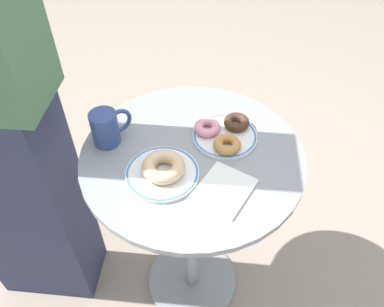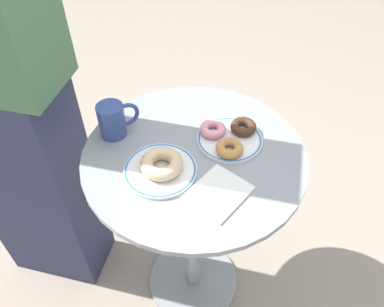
{
  "view_description": "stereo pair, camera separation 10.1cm",
  "coord_description": "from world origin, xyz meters",
  "px_view_note": "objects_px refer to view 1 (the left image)",
  "views": [
    {
      "loc": [
        -0.49,
        -0.57,
        1.54
      ],
      "look_at": [
        -0.02,
        -0.03,
        0.81
      ],
      "focal_mm": 35.83,
      "sensor_mm": 36.0,
      "label": 1
    },
    {
      "loc": [
        -0.41,
        -0.63,
        1.54
      ],
      "look_at": [
        -0.02,
        -0.03,
        0.81
      ],
      "focal_mm": 35.83,
      "sensor_mm": 36.0,
      "label": 2
    }
  ],
  "objects_px": {
    "paper_napkin": "(224,189)",
    "donut_chocolate": "(236,122)",
    "coffee_mug": "(107,128)",
    "plate_right": "(225,136)",
    "cafe_table": "(192,211)",
    "donut_pink_frosted": "(207,127)",
    "donut_glazed": "(163,167)",
    "donut_old_fashioned": "(227,144)",
    "plate_left": "(162,173)"
  },
  "relations": [
    {
      "from": "paper_napkin",
      "to": "donut_chocolate",
      "type": "bearing_deg",
      "value": 37.69
    },
    {
      "from": "paper_napkin",
      "to": "coffee_mug",
      "type": "height_order",
      "value": "coffee_mug"
    },
    {
      "from": "paper_napkin",
      "to": "plate_right",
      "type": "bearing_deg",
      "value": 45.5
    },
    {
      "from": "cafe_table",
      "to": "donut_pink_frosted",
      "type": "height_order",
      "value": "donut_pink_frosted"
    },
    {
      "from": "plate_right",
      "to": "donut_glazed",
      "type": "distance_m",
      "value": 0.22
    },
    {
      "from": "donut_old_fashioned",
      "to": "paper_napkin",
      "type": "height_order",
      "value": "donut_old_fashioned"
    },
    {
      "from": "cafe_table",
      "to": "plate_left",
      "type": "xyz_separation_m",
      "value": [
        -0.11,
        -0.01,
        0.28
      ]
    },
    {
      "from": "donut_old_fashioned",
      "to": "cafe_table",
      "type": "bearing_deg",
      "value": 144.76
    },
    {
      "from": "donut_pink_frosted",
      "to": "donut_old_fashioned",
      "type": "bearing_deg",
      "value": -93.99
    },
    {
      "from": "cafe_table",
      "to": "coffee_mug",
      "type": "distance_m",
      "value": 0.41
    },
    {
      "from": "donut_glazed",
      "to": "cafe_table",
      "type": "bearing_deg",
      "value": 6.05
    },
    {
      "from": "cafe_table",
      "to": "donut_old_fashioned",
      "type": "xyz_separation_m",
      "value": [
        0.08,
        -0.06,
        0.3
      ]
    },
    {
      "from": "donut_pink_frosted",
      "to": "coffee_mug",
      "type": "height_order",
      "value": "coffee_mug"
    },
    {
      "from": "donut_old_fashioned",
      "to": "coffee_mug",
      "type": "distance_m",
      "value": 0.34
    },
    {
      "from": "donut_chocolate",
      "to": "paper_napkin",
      "type": "relative_size",
      "value": 0.51
    },
    {
      "from": "paper_napkin",
      "to": "plate_left",
      "type": "bearing_deg",
      "value": 121.43
    },
    {
      "from": "donut_old_fashioned",
      "to": "donut_chocolate",
      "type": "bearing_deg",
      "value": 30.06
    },
    {
      "from": "paper_napkin",
      "to": "donut_old_fashioned",
      "type": "bearing_deg",
      "value": 43.02
    },
    {
      "from": "plate_left",
      "to": "donut_chocolate",
      "type": "xyz_separation_m",
      "value": [
        0.28,
        0.0,
        0.02
      ]
    },
    {
      "from": "donut_glazed",
      "to": "donut_chocolate",
      "type": "distance_m",
      "value": 0.27
    },
    {
      "from": "donut_old_fashioned",
      "to": "donut_pink_frosted",
      "type": "bearing_deg",
      "value": 86.01
    },
    {
      "from": "plate_left",
      "to": "donut_chocolate",
      "type": "bearing_deg",
      "value": 0.75
    },
    {
      "from": "donut_glazed",
      "to": "donut_pink_frosted",
      "type": "relative_size",
      "value": 1.49
    },
    {
      "from": "paper_napkin",
      "to": "coffee_mug",
      "type": "xyz_separation_m",
      "value": [
        -0.12,
        0.35,
        0.05
      ]
    },
    {
      "from": "donut_old_fashioned",
      "to": "coffee_mug",
      "type": "relative_size",
      "value": 0.63
    },
    {
      "from": "donut_glazed",
      "to": "donut_pink_frosted",
      "type": "height_order",
      "value": "donut_glazed"
    },
    {
      "from": "cafe_table",
      "to": "donut_glazed",
      "type": "bearing_deg",
      "value": -173.95
    },
    {
      "from": "donut_pink_frosted",
      "to": "paper_napkin",
      "type": "bearing_deg",
      "value": -120.66
    },
    {
      "from": "paper_napkin",
      "to": "coffee_mug",
      "type": "distance_m",
      "value": 0.37
    },
    {
      "from": "plate_left",
      "to": "donut_pink_frosted",
      "type": "height_order",
      "value": "donut_pink_frosted"
    },
    {
      "from": "donut_glazed",
      "to": "coffee_mug",
      "type": "height_order",
      "value": "coffee_mug"
    },
    {
      "from": "cafe_table",
      "to": "donut_old_fashioned",
      "type": "bearing_deg",
      "value": -35.24
    },
    {
      "from": "plate_right",
      "to": "donut_old_fashioned",
      "type": "relative_size",
      "value": 2.46
    },
    {
      "from": "plate_right",
      "to": "donut_chocolate",
      "type": "xyz_separation_m",
      "value": [
        0.05,
        0.01,
        0.02
      ]
    },
    {
      "from": "donut_glazed",
      "to": "donut_pink_frosted",
      "type": "distance_m",
      "value": 0.2
    },
    {
      "from": "plate_left",
      "to": "coffee_mug",
      "type": "bearing_deg",
      "value": 100.39
    },
    {
      "from": "donut_glazed",
      "to": "donut_chocolate",
      "type": "relative_size",
      "value": 1.49
    },
    {
      "from": "donut_glazed",
      "to": "donut_old_fashioned",
      "type": "xyz_separation_m",
      "value": [
        0.19,
        -0.04,
        -0.01
      ]
    },
    {
      "from": "plate_left",
      "to": "donut_pink_frosted",
      "type": "distance_m",
      "value": 0.2
    },
    {
      "from": "donut_glazed",
      "to": "donut_old_fashioned",
      "type": "relative_size",
      "value": 1.49
    },
    {
      "from": "donut_chocolate",
      "to": "donut_pink_frosted",
      "type": "bearing_deg",
      "value": 153.99
    },
    {
      "from": "donut_glazed",
      "to": "donut_chocolate",
      "type": "xyz_separation_m",
      "value": [
        0.27,
        0.01,
        -0.01
      ]
    },
    {
      "from": "donut_glazed",
      "to": "paper_napkin",
      "type": "xyz_separation_m",
      "value": [
        0.08,
        -0.14,
        -0.03
      ]
    },
    {
      "from": "plate_right",
      "to": "paper_napkin",
      "type": "height_order",
      "value": "plate_right"
    },
    {
      "from": "plate_right",
      "to": "donut_pink_frosted",
      "type": "relative_size",
      "value": 2.46
    },
    {
      "from": "cafe_table",
      "to": "donut_pink_frosted",
      "type": "xyz_separation_m",
      "value": [
        0.09,
        0.03,
        0.3
      ]
    },
    {
      "from": "plate_left",
      "to": "plate_right",
      "type": "xyz_separation_m",
      "value": [
        0.22,
        -0.0,
        -0.0
      ]
    },
    {
      "from": "plate_left",
      "to": "plate_right",
      "type": "relative_size",
      "value": 1.04
    },
    {
      "from": "donut_glazed",
      "to": "donut_pink_frosted",
      "type": "xyz_separation_m",
      "value": [
        0.19,
        0.04,
        -0.01
      ]
    },
    {
      "from": "cafe_table",
      "to": "donut_chocolate",
      "type": "distance_m",
      "value": 0.34
    }
  ]
}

